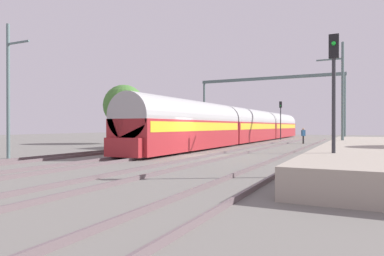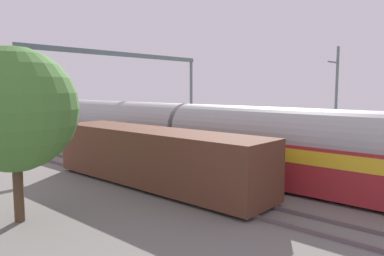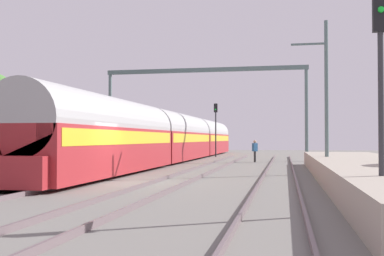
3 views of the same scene
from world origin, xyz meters
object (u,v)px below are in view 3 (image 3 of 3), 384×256
at_px(passenger_train, 177,137).
at_px(catenary_gantry, 204,90).
at_px(railway_signal_near, 381,74).
at_px(freight_car, 79,144).
at_px(person_crossing, 255,149).
at_px(railway_signal_far, 216,123).

height_order(passenger_train, catenary_gantry, catenary_gantry).
relative_size(passenger_train, railway_signal_near, 9.08).
xyz_separation_m(freight_car, catenary_gantry, (6.43, 10.78, 4.48)).
xyz_separation_m(person_crossing, catenary_gantry, (-4.38, 2.08, 4.92)).
bearing_deg(freight_car, person_crossing, 38.84).
xyz_separation_m(passenger_train, railway_signal_far, (1.92, 9.19, 1.48)).
relative_size(railway_signal_near, railway_signal_far, 1.00).
relative_size(freight_car, railway_signal_far, 2.39).
bearing_deg(passenger_train, catenary_gantry, 21.86).
distance_m(freight_car, person_crossing, 13.88).
bearing_deg(freight_car, catenary_gantry, 59.18).
height_order(person_crossing, railway_signal_far, railway_signal_far).
relative_size(railway_signal_near, catenary_gantry, 0.31).
height_order(freight_car, person_crossing, freight_car).
bearing_deg(railway_signal_near, catenary_gantry, 108.48).
bearing_deg(person_crossing, passenger_train, 123.15).
height_order(railway_signal_near, railway_signal_far, railway_signal_far).
height_order(passenger_train, railway_signal_far, railway_signal_far).
distance_m(person_crossing, railway_signal_far, 11.64).
xyz_separation_m(freight_car, person_crossing, (10.81, 8.70, -0.44)).
height_order(railway_signal_near, catenary_gantry, catenary_gantry).
bearing_deg(railway_signal_far, passenger_train, -101.78).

